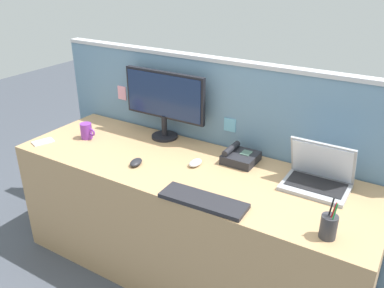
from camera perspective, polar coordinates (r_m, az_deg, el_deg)
The scene contains 12 objects.
ground_plane at distance 2.73m, azimuth -0.58°, elevation -17.11°, with size 10.00×10.00×0.00m, color #424751.
desk at distance 2.50m, azimuth -0.61°, elevation -10.73°, with size 2.13×0.69×0.75m, color tan.
cubicle_divider at distance 2.65m, azimuth 3.82°, elevation -1.70°, with size 2.44×0.07×1.29m.
desktop_monitor at distance 2.58m, azimuth -3.93°, elevation 6.37°, with size 0.58×0.17×0.44m.
laptop at distance 2.18m, azimuth 17.36°, elevation -4.24°, with size 0.33×0.24×0.25m.
desk_phone at distance 2.36m, azimuth 6.75°, elevation -1.80°, with size 0.18×0.19×0.09m.
keyboard_main at distance 1.97m, azimuth 1.60°, elevation -7.97°, with size 0.43×0.14×0.02m, color #232328.
computer_mouse_right_hand at distance 2.31m, azimuth 0.49°, elevation -2.66°, with size 0.06×0.10×0.03m, color silver.
computer_mouse_left_hand at distance 2.33m, azimuth -7.90°, elevation -2.57°, with size 0.06×0.10×0.03m, color #232328.
pen_cup at distance 1.82m, azimuth 18.70°, elevation -10.92°, with size 0.07×0.07×0.19m.
cell_phone_white_slab at distance 2.76m, azimuth -20.25°, elevation 0.29°, with size 0.07×0.13×0.01m, color silver.
coffee_mug at distance 2.72m, azimuth -14.63°, elevation 1.79°, with size 0.11×0.07×0.10m.
Camera 1 is at (1.09, -1.72, 1.83)m, focal length 37.86 mm.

